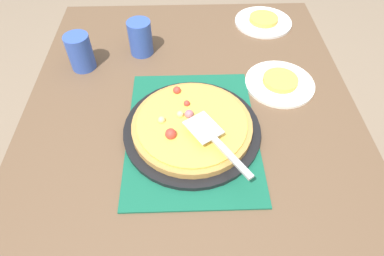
# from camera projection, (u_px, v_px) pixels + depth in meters

# --- Properties ---
(ground_plane) EXTENTS (8.00, 8.00, 0.00)m
(ground_plane) POSITION_uv_depth(u_px,v_px,m) (192.00, 237.00, 1.48)
(ground_plane) COLOR #84705B
(dining_table) EXTENTS (1.40, 1.00, 0.75)m
(dining_table) POSITION_uv_depth(u_px,v_px,m) (192.00, 155.00, 1.00)
(dining_table) COLOR brown
(dining_table) RESTS_ON ground_plane
(placemat) EXTENTS (0.48, 0.36, 0.01)m
(placemat) POSITION_uv_depth(u_px,v_px,m) (192.00, 132.00, 0.91)
(placemat) COLOR #145B42
(placemat) RESTS_ON dining_table
(pizza_pan) EXTENTS (0.38, 0.38, 0.01)m
(pizza_pan) POSITION_uv_depth(u_px,v_px,m) (192.00, 130.00, 0.90)
(pizza_pan) COLOR black
(pizza_pan) RESTS_ON placemat
(pizza) EXTENTS (0.33, 0.33, 0.05)m
(pizza) POSITION_uv_depth(u_px,v_px,m) (192.00, 125.00, 0.89)
(pizza) COLOR #B78442
(pizza) RESTS_ON pizza_pan
(plate_near_left) EXTENTS (0.22, 0.22, 0.01)m
(plate_near_left) POSITION_uv_depth(u_px,v_px,m) (280.00, 83.00, 1.04)
(plate_near_left) COLOR white
(plate_near_left) RESTS_ON dining_table
(plate_far_right) EXTENTS (0.22, 0.22, 0.01)m
(plate_far_right) POSITION_uv_depth(u_px,v_px,m) (263.00, 22.00, 1.27)
(plate_far_right) COLOR white
(plate_far_right) RESTS_ON dining_table
(served_slice_left) EXTENTS (0.11, 0.11, 0.02)m
(served_slice_left) POSITION_uv_depth(u_px,v_px,m) (280.00, 80.00, 1.03)
(served_slice_left) COLOR #EAB747
(served_slice_left) RESTS_ON plate_near_left
(served_slice_right) EXTENTS (0.11, 0.11, 0.02)m
(served_slice_right) POSITION_uv_depth(u_px,v_px,m) (264.00, 19.00, 1.26)
(served_slice_right) COLOR #EAB747
(served_slice_right) RESTS_ON plate_far_right
(cup_far) EXTENTS (0.08, 0.08, 0.12)m
(cup_far) POSITION_uv_depth(u_px,v_px,m) (140.00, 38.00, 1.11)
(cup_far) COLOR #3351AD
(cup_far) RESTS_ON dining_table
(cup_corner) EXTENTS (0.08, 0.08, 0.12)m
(cup_corner) POSITION_uv_depth(u_px,v_px,m) (80.00, 52.00, 1.05)
(cup_corner) COLOR #3351AD
(cup_corner) RESTS_ON dining_table
(pizza_server) EXTENTS (0.22, 0.16, 0.01)m
(pizza_server) POSITION_uv_depth(u_px,v_px,m) (215.00, 139.00, 0.81)
(pizza_server) COLOR silver
(pizza_server) RESTS_ON pizza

